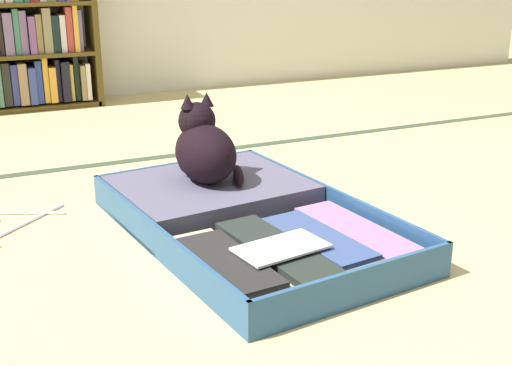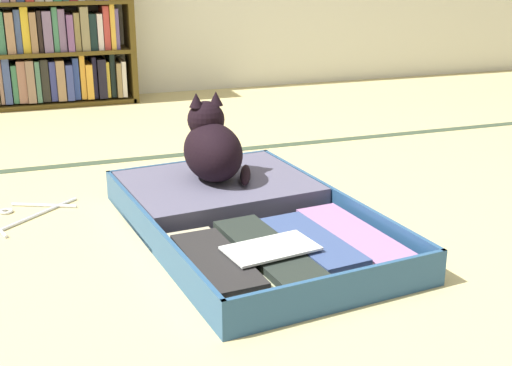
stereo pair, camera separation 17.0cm
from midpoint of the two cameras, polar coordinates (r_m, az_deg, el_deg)
The scene contains 5 objects.
ground_plane at distance 1.67m, azimuth -4.30°, elevation -8.34°, with size 10.00×10.00×0.00m, color tan.
tatami_border at distance 2.67m, azimuth -12.74°, elevation 1.79°, with size 4.80×0.05×0.00m.
open_suitcase at distance 1.96m, azimuth -3.91°, elevation -2.87°, with size 0.69×1.03×0.09m.
black_cat at distance 2.08m, azimuth -6.78°, elevation 2.85°, with size 0.23×0.26×0.27m.
clothes_hanger at distance 2.15m, azimuth -22.18°, elevation -3.27°, with size 0.29×0.28×0.01m.
Camera 1 is at (-0.59, -1.37, 0.76)m, focal length 47.36 mm.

